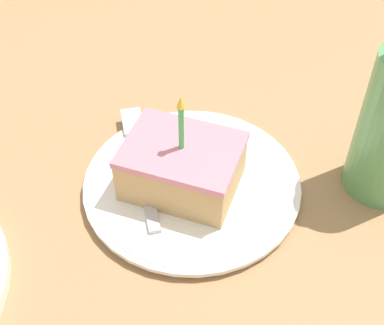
# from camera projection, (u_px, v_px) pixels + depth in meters

# --- Properties ---
(ground_plane) EXTENTS (2.40, 2.40, 0.04)m
(ground_plane) POSITION_uv_depth(u_px,v_px,m) (183.00, 204.00, 0.59)
(ground_plane) COLOR #9E754C
(ground_plane) RESTS_ON ground
(plate) EXTENTS (0.23, 0.23, 0.01)m
(plate) POSITION_uv_depth(u_px,v_px,m) (192.00, 184.00, 0.57)
(plate) COLOR white
(plate) RESTS_ON ground_plane
(cake_slice) EXTENTS (0.09, 0.11, 0.12)m
(cake_slice) POSITION_uv_depth(u_px,v_px,m) (188.00, 165.00, 0.54)
(cake_slice) COLOR tan
(cake_slice) RESTS_ON plate
(fork) EXTENTS (0.17, 0.11, 0.00)m
(fork) POSITION_uv_depth(u_px,v_px,m) (139.00, 156.00, 0.59)
(fork) COLOR #B2B2B7
(fork) RESTS_ON plate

